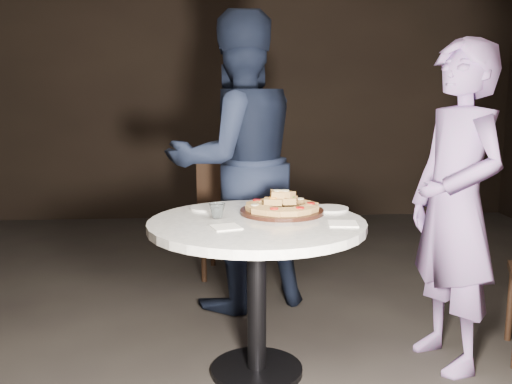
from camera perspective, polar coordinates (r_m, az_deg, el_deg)
floor at (r=3.13m, az=1.94°, el=-16.43°), size 7.00×7.00×0.00m
table at (r=2.77m, az=0.08°, el=-5.81°), size 1.18×1.18×0.79m
serving_board at (r=2.90m, az=2.60°, el=-1.95°), size 0.46×0.46×0.02m
focaccia_pile at (r=2.89m, az=2.58°, el=-1.21°), size 0.38×0.38×0.10m
plate_left at (r=3.01m, az=-4.89°, el=-1.60°), size 0.23×0.23×0.01m
plate_right at (r=3.01m, az=7.41°, el=-1.65°), size 0.25×0.25×0.01m
water_glass at (r=2.78m, az=-3.89°, el=-1.87°), size 0.10×0.10×0.07m
napkin_near at (r=2.59m, az=-3.03°, el=-3.53°), size 0.16×0.16×0.01m
napkin_far at (r=2.69m, az=8.68°, el=-3.14°), size 0.15×0.15×0.01m
chair_far at (r=4.23m, az=-2.42°, el=-1.18°), size 0.54×0.56×1.00m
diner_navy at (r=3.65m, az=-1.93°, el=2.94°), size 1.12×1.01×1.89m
diner_teal at (r=3.01m, az=19.33°, el=-1.43°), size 0.52×0.68×1.65m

